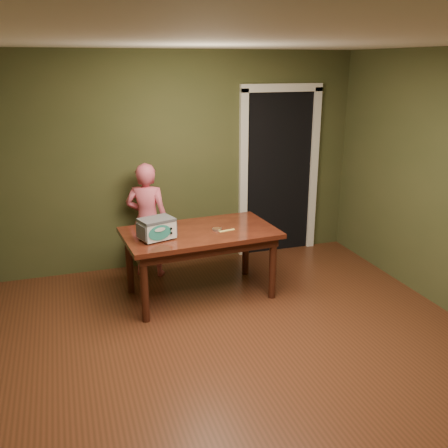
% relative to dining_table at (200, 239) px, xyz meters
% --- Properties ---
extents(floor, '(5.00, 5.00, 0.00)m').
position_rel_dining_table_xyz_m(floor, '(0.07, -1.45, -0.65)').
color(floor, '#552918').
rests_on(floor, ground).
extents(room_shell, '(4.52, 5.02, 2.61)m').
position_rel_dining_table_xyz_m(room_shell, '(0.07, -1.45, 1.06)').
color(room_shell, '#434525').
rests_on(room_shell, ground).
extents(doorway, '(1.10, 0.66, 2.25)m').
position_rel_dining_table_xyz_m(doorway, '(1.37, 1.33, 0.41)').
color(doorway, black).
rests_on(doorway, ground).
extents(dining_table, '(1.66, 1.01, 0.75)m').
position_rel_dining_table_xyz_m(dining_table, '(0.00, 0.00, 0.00)').
color(dining_table, '#37140C').
rests_on(dining_table, floor).
extents(toy_oven, '(0.40, 0.32, 0.22)m').
position_rel_dining_table_xyz_m(toy_oven, '(-0.48, -0.12, 0.22)').
color(toy_oven, '#4C4F54').
rests_on(toy_oven, dining_table).
extents(baking_pan, '(0.10, 0.10, 0.02)m').
position_rel_dining_table_xyz_m(baking_pan, '(0.18, -0.05, 0.11)').
color(baking_pan, silver).
rests_on(baking_pan, dining_table).
extents(spatula, '(0.18, 0.06, 0.01)m').
position_rel_dining_table_xyz_m(spatula, '(0.27, -0.10, 0.10)').
color(spatula, '#FBE66D').
rests_on(spatula, dining_table).
extents(child, '(0.59, 0.50, 1.37)m').
position_rel_dining_table_xyz_m(child, '(-0.43, 0.75, 0.03)').
color(child, '#DE5B72').
rests_on(child, floor).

